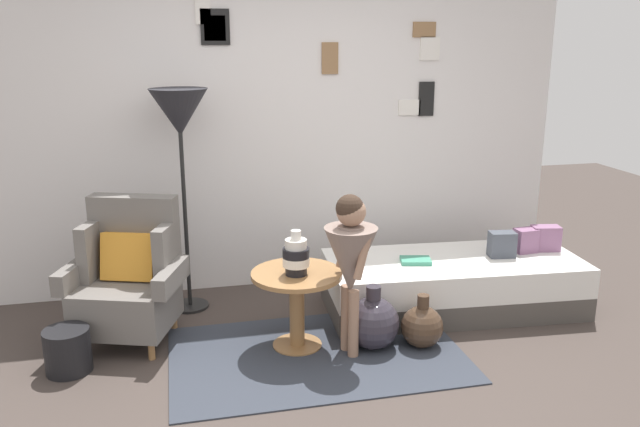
{
  "coord_description": "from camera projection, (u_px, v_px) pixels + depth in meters",
  "views": [
    {
      "loc": [
        -0.8,
        -3.16,
        2.01
      ],
      "look_at": [
        0.15,
        0.95,
        0.85
      ],
      "focal_mm": 36.13,
      "sensor_mm": 36.0,
      "label": 1
    }
  ],
  "objects": [
    {
      "name": "armchair",
      "position": [
        129.0,
        278.0,
        4.35
      ],
      "size": [
        0.87,
        0.76,
        0.97
      ],
      "color": "#9E7042",
      "rests_on": "ground"
    },
    {
      "name": "vase_striped",
      "position": [
        296.0,
        256.0,
        4.11
      ],
      "size": [
        0.17,
        0.17,
        0.3
      ],
      "color": "black",
      "rests_on": "side_table"
    },
    {
      "name": "demijohn_far",
      "position": [
        422.0,
        326.0,
        4.29
      ],
      "size": [
        0.28,
        0.28,
        0.37
      ],
      "color": "#473323",
      "rests_on": "ground"
    },
    {
      "name": "person_child",
      "position": [
        351.0,
        255.0,
        4.05
      ],
      "size": [
        0.34,
        0.34,
        1.08
      ],
      "color": "#A37A60",
      "rests_on": "ground"
    },
    {
      "name": "ground_plane",
      "position": [
        332.0,
        401.0,
        3.67
      ],
      "size": [
        12.0,
        12.0,
        0.0
      ],
      "primitive_type": "plane",
      "color": "#423833"
    },
    {
      "name": "demijohn_near",
      "position": [
        373.0,
        322.0,
        4.27
      ],
      "size": [
        0.35,
        0.35,
        0.44
      ],
      "color": "#332D38",
      "rests_on": "ground"
    },
    {
      "name": "floor_lamp",
      "position": [
        180.0,
        120.0,
        4.58
      ],
      "size": [
        0.42,
        0.42,
        1.66
      ],
      "color": "black",
      "rests_on": "ground"
    },
    {
      "name": "pillow_back",
      "position": [
        502.0,
        244.0,
        4.86
      ],
      "size": [
        0.21,
        0.15,
        0.19
      ],
      "primitive_type": "cube",
      "rotation": [
        0.0,
        0.0,
        -0.14
      ],
      "color": "#474C56",
      "rests_on": "daybed"
    },
    {
      "name": "pillow_mid",
      "position": [
        526.0,
        240.0,
        4.96
      ],
      "size": [
        0.17,
        0.13,
        0.18
      ],
      "primitive_type": "cube",
      "rotation": [
        0.0,
        0.0,
        0.07
      ],
      "color": "gray",
      "rests_on": "daybed"
    },
    {
      "name": "gallery_wall",
      "position": [
        274.0,
        128.0,
        5.16
      ],
      "size": [
        4.8,
        0.12,
        2.6
      ],
      "color": "silver",
      "rests_on": "ground"
    },
    {
      "name": "daybed",
      "position": [
        453.0,
        284.0,
        4.88
      ],
      "size": [
        1.95,
        0.93,
        0.4
      ],
      "color": "#4C4742",
      "rests_on": "ground"
    },
    {
      "name": "magazine_basket",
      "position": [
        68.0,
        350.0,
        3.97
      ],
      "size": [
        0.28,
        0.28,
        0.28
      ],
      "primitive_type": "cylinder",
      "color": "black",
      "rests_on": "ground"
    },
    {
      "name": "rug",
      "position": [
        317.0,
        354.0,
        4.21
      ],
      "size": [
        1.89,
        1.19,
        0.01
      ],
      "primitive_type": "cube",
      "color": "#333842",
      "rests_on": "ground"
    },
    {
      "name": "book_on_daybed",
      "position": [
        416.0,
        261.0,
        4.75
      ],
      "size": [
        0.25,
        0.21,
        0.03
      ],
      "primitive_type": "cube",
      "rotation": [
        0.0,
        0.0,
        -0.23
      ],
      "color": "#419577",
      "rests_on": "daybed"
    },
    {
      "name": "side_table",
      "position": [
        297.0,
        293.0,
        4.22
      ],
      "size": [
        0.6,
        0.6,
        0.53
      ],
      "color": "#9E7042",
      "rests_on": "ground"
    },
    {
      "name": "pillow_head",
      "position": [
        545.0,
        238.0,
        5.0
      ],
      "size": [
        0.23,
        0.16,
        0.19
      ],
      "primitive_type": "cube",
      "rotation": [
        0.0,
        0.0,
        -0.19
      ],
      "color": "gray",
      "rests_on": "daybed"
    }
  ]
}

